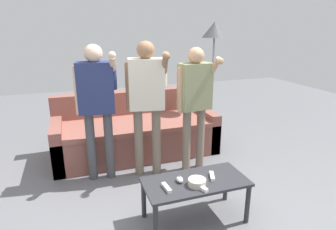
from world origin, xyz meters
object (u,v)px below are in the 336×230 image
player_center (147,94)px  game_remote_wand_near (167,188)px  game_remote_wand_spare (200,187)px  snack_bowl (197,182)px  game_remote_wand_far (212,176)px  couch (135,132)px  floor_lamp (214,38)px  coffee_table (195,186)px  player_right (195,96)px  game_remote_nunchuk (180,179)px  player_left (97,98)px

player_center → game_remote_wand_near: 1.19m
game_remote_wand_near → game_remote_wand_spare: bearing=-17.6°
snack_bowl → game_remote_wand_near: 0.27m
game_remote_wand_far → player_center: bearing=108.8°
couch → game_remote_wand_far: 1.72m
game_remote_wand_far → couch: bearing=101.3°
floor_lamp → game_remote_wand_near: size_ratio=12.01×
coffee_table → game_remote_wand_spare: 0.16m
player_right → coffee_table: bearing=-113.1°
game_remote_nunchuk → floor_lamp: 2.38m
couch → game_remote_nunchuk: size_ratio=24.92×
game_remote_nunchuk → player_center: (-0.03, 0.96, 0.56)m
player_left → player_center: player_center is taller
coffee_table → player_right: (0.39, 0.91, 0.60)m
player_right → game_remote_wand_far: (-0.23, -0.92, -0.52)m
coffee_table → game_remote_wand_spare: bearing=-97.7°
game_remote_wand_near → game_remote_nunchuk: bearing=26.8°
couch → snack_bowl: 1.76m
couch → snack_bowl: size_ratio=13.98×
floor_lamp → player_center: floor_lamp is taller
game_remote_nunchuk → player_center: size_ratio=0.06×
game_remote_wand_near → game_remote_wand_far: same height
floor_lamp → player_left: size_ratio=1.15×
floor_lamp → game_remote_wand_spare: bearing=-119.6°
player_left → floor_lamp: bearing=21.0°
game_remote_nunchuk → game_remote_wand_far: 0.31m
couch → game_remote_wand_far: (0.34, -1.68, 0.13)m
player_left → game_remote_wand_spare: size_ratio=9.99×
couch → player_center: player_center is taller
player_right → game_remote_wand_near: size_ratio=10.11×
game_remote_nunchuk → player_left: bearing=118.9°
game_remote_wand_near → game_remote_wand_spare: (0.27, -0.09, -0.00)m
couch → coffee_table: 1.68m
couch → floor_lamp: floor_lamp is taller
couch → player_center: bearing=-90.0°
couch → player_left: size_ratio=1.41×
player_right → couch: bearing=126.5°
snack_bowl → floor_lamp: floor_lamp is taller
game_remote_nunchuk → game_remote_wand_spare: 0.20m
game_remote_nunchuk → player_left: player_left is taller
coffee_table → game_remote_wand_far: size_ratio=6.24×
floor_lamp → game_remote_wand_far: bearing=-116.9°
coffee_table → game_remote_wand_far: bearing=-0.7°
player_center → player_right: player_center is taller
couch → player_left: 1.07m
player_right → game_remote_wand_near: bearing=-125.3°
floor_lamp → player_right: bearing=-128.5°
coffee_table → player_right: player_right is taller
snack_bowl → game_remote_wand_near: size_ratio=1.05×
game_remote_nunchuk → player_right: player_right is taller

